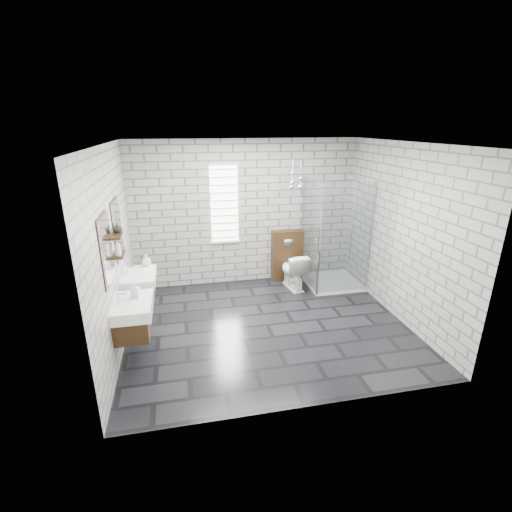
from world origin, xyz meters
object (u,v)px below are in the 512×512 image
object	(u,v)px
vanity_right	(137,279)
toilet	(293,270)
vanity_left	(130,308)
cistern_panel	(287,255)
shower_enclosure	(331,261)

from	to	relation	value
vanity_right	toilet	bearing A→B (deg)	17.22
vanity_left	cistern_panel	size ratio (longest dim) A/B	1.57
shower_enclosure	toilet	distance (m)	0.72
vanity_right	cistern_panel	xyz separation A→B (m)	(2.71, 1.27, -0.26)
cistern_panel	shower_enclosure	xyz separation A→B (m)	(0.70, -0.52, 0.00)
vanity_left	toilet	world-z (taller)	vanity_left
vanity_left	shower_enclosure	bearing A→B (deg)	26.40
vanity_left	cistern_panel	bearing A→B (deg)	39.21
shower_enclosure	toilet	bearing A→B (deg)	172.98
shower_enclosure	vanity_left	bearing A→B (deg)	-153.60
vanity_left	vanity_right	size ratio (longest dim) A/B	1.00
vanity_right	shower_enclosure	bearing A→B (deg)	12.45
cistern_panel	shower_enclosure	size ratio (longest dim) A/B	0.49
vanity_left	cistern_panel	xyz separation A→B (m)	(2.71, 2.21, -0.26)
vanity_right	toilet	distance (m)	2.86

